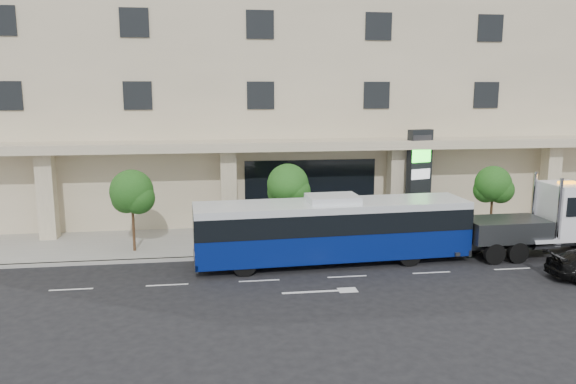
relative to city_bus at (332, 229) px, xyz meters
The scene contains 10 objects.
ground 1.84m from the city_bus, 67.60° to the right, with size 120.00×120.00×0.00m, color black.
sidewalk 4.68m from the city_bus, 86.67° to the left, with size 120.00×6.00×0.15m, color gray.
curb 2.16m from the city_bus, 79.53° to the left, with size 120.00×0.30×0.15m, color gray.
convention_center 16.95m from the city_bus, 89.01° to the left, with size 60.00×17.60×20.00m.
tree_left 10.26m from the city_bus, 163.00° to the left, with size 2.27×2.20×4.22m.
tree_mid 3.77m from the city_bus, 120.05° to the left, with size 2.28×2.20×4.38m.
tree_right 10.31m from the city_bus, 16.90° to the left, with size 2.10×2.00×4.04m.
city_bus is the anchor object (origin of this frame).
tow_truck 11.18m from the city_bus, ahead, with size 9.15×2.45×4.16m.
signage_pylon 8.36m from the city_bus, 39.81° to the left, with size 1.56×0.93×5.92m.
Camera 1 is at (-6.02, -25.18, 8.36)m, focal length 35.00 mm.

